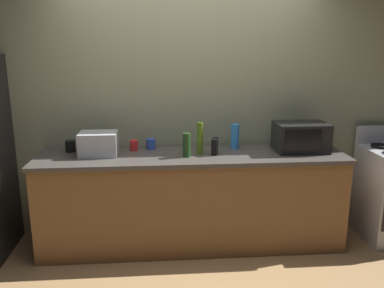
{
  "coord_description": "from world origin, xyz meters",
  "views": [
    {
      "loc": [
        -0.29,
        -3.18,
        1.9
      ],
      "look_at": [
        0.0,
        0.4,
        1.0
      ],
      "focal_mm": 37.98,
      "sensor_mm": 36.0,
      "label": 1
    }
  ],
  "objects_px": {
    "cordless_phone": "(215,146)",
    "mug_red": "(134,145)",
    "mug_blue": "(151,144)",
    "bottle_spray_cleaner": "(235,137)",
    "toaster_oven": "(99,144)",
    "microwave": "(301,137)",
    "bottle_olive_oil": "(200,138)",
    "mug_black": "(70,146)",
    "bottle_wine": "(187,145)"
  },
  "relations": [
    {
      "from": "mug_black",
      "to": "toaster_oven",
      "type": "bearing_deg",
      "value": -24.92
    },
    {
      "from": "bottle_olive_oil",
      "to": "mug_blue",
      "type": "xyz_separation_m",
      "value": [
        -0.45,
        0.22,
        -0.1
      ]
    },
    {
      "from": "toaster_oven",
      "to": "cordless_phone",
      "type": "xyz_separation_m",
      "value": [
        1.06,
        -0.07,
        -0.03
      ]
    },
    {
      "from": "bottle_olive_oil",
      "to": "mug_black",
      "type": "bearing_deg",
      "value": 171.85
    },
    {
      "from": "cordless_phone",
      "to": "bottle_spray_cleaner",
      "type": "height_order",
      "value": "bottle_spray_cleaner"
    },
    {
      "from": "mug_black",
      "to": "mug_red",
      "type": "bearing_deg",
      "value": 0.58
    },
    {
      "from": "bottle_olive_oil",
      "to": "mug_red",
      "type": "bearing_deg",
      "value": 163.78
    },
    {
      "from": "microwave",
      "to": "cordless_phone",
      "type": "relative_size",
      "value": 3.2
    },
    {
      "from": "mug_blue",
      "to": "mug_red",
      "type": "bearing_deg",
      "value": -165.74
    },
    {
      "from": "cordless_phone",
      "to": "mug_red",
      "type": "xyz_separation_m",
      "value": [
        -0.75,
        0.2,
        -0.03
      ]
    },
    {
      "from": "mug_red",
      "to": "mug_blue",
      "type": "bearing_deg",
      "value": 14.26
    },
    {
      "from": "cordless_phone",
      "to": "bottle_olive_oil",
      "type": "bearing_deg",
      "value": -174.35
    },
    {
      "from": "bottle_olive_oil",
      "to": "mug_red",
      "type": "relative_size",
      "value": 2.99
    },
    {
      "from": "toaster_oven",
      "to": "bottle_spray_cleaner",
      "type": "distance_m",
      "value": 1.28
    },
    {
      "from": "cordless_phone",
      "to": "toaster_oven",
      "type": "bearing_deg",
      "value": -167.54
    },
    {
      "from": "toaster_oven",
      "to": "mug_blue",
      "type": "height_order",
      "value": "toaster_oven"
    },
    {
      "from": "microwave",
      "to": "mug_blue",
      "type": "distance_m",
      "value": 1.43
    },
    {
      "from": "microwave",
      "to": "mug_red",
      "type": "distance_m",
      "value": 1.58
    },
    {
      "from": "mug_red",
      "to": "mug_black",
      "type": "bearing_deg",
      "value": -179.42
    },
    {
      "from": "mug_blue",
      "to": "mug_red",
      "type": "distance_m",
      "value": 0.16
    },
    {
      "from": "mug_blue",
      "to": "mug_red",
      "type": "height_order",
      "value": "mug_blue"
    },
    {
      "from": "toaster_oven",
      "to": "cordless_phone",
      "type": "height_order",
      "value": "toaster_oven"
    },
    {
      "from": "bottle_wine",
      "to": "microwave",
      "type": "bearing_deg",
      "value": 6.0
    },
    {
      "from": "bottle_olive_oil",
      "to": "microwave",
      "type": "bearing_deg",
      "value": 1.76
    },
    {
      "from": "bottle_spray_cleaner",
      "to": "mug_red",
      "type": "distance_m",
      "value": 0.97
    },
    {
      "from": "bottle_olive_oil",
      "to": "mug_black",
      "type": "relative_size",
      "value": 2.71
    },
    {
      "from": "bottle_olive_oil",
      "to": "mug_black",
      "type": "distance_m",
      "value": 1.22
    },
    {
      "from": "bottle_spray_cleaner",
      "to": "bottle_wine",
      "type": "xyz_separation_m",
      "value": [
        -0.48,
        -0.25,
        -0.01
      ]
    },
    {
      "from": "cordless_phone",
      "to": "mug_black",
      "type": "relative_size",
      "value": 1.38
    },
    {
      "from": "cordless_phone",
      "to": "mug_red",
      "type": "relative_size",
      "value": 1.52
    },
    {
      "from": "microwave",
      "to": "toaster_oven",
      "type": "xyz_separation_m",
      "value": [
        -1.88,
        0.01,
        -0.03
      ]
    },
    {
      "from": "cordless_phone",
      "to": "mug_black",
      "type": "xyz_separation_m",
      "value": [
        -1.34,
        0.2,
        -0.02
      ]
    },
    {
      "from": "cordless_phone",
      "to": "bottle_wine",
      "type": "xyz_separation_m",
      "value": [
        -0.26,
        -0.06,
        0.03
      ]
    },
    {
      "from": "bottle_wine",
      "to": "mug_blue",
      "type": "bearing_deg",
      "value": 137.02
    },
    {
      "from": "cordless_phone",
      "to": "mug_red",
      "type": "height_order",
      "value": "cordless_phone"
    },
    {
      "from": "mug_black",
      "to": "microwave",
      "type": "bearing_deg",
      "value": -3.78
    },
    {
      "from": "bottle_spray_cleaner",
      "to": "cordless_phone",
      "type": "bearing_deg",
      "value": -139.85
    },
    {
      "from": "mug_blue",
      "to": "bottle_spray_cleaner",
      "type": "bearing_deg",
      "value": -4.1
    },
    {
      "from": "cordless_phone",
      "to": "bottle_olive_oil",
      "type": "height_order",
      "value": "bottle_olive_oil"
    },
    {
      "from": "toaster_oven",
      "to": "cordless_phone",
      "type": "distance_m",
      "value": 1.06
    },
    {
      "from": "cordless_phone",
      "to": "mug_red",
      "type": "bearing_deg",
      "value": -179.15
    },
    {
      "from": "bottle_spray_cleaner",
      "to": "bottle_olive_oil",
      "type": "distance_m",
      "value": 0.39
    },
    {
      "from": "microwave",
      "to": "bottle_wine",
      "type": "bearing_deg",
      "value": -174.0
    },
    {
      "from": "mug_black",
      "to": "bottle_olive_oil",
      "type": "bearing_deg",
      "value": -8.15
    },
    {
      "from": "bottle_spray_cleaner",
      "to": "mug_blue",
      "type": "height_order",
      "value": "bottle_spray_cleaner"
    },
    {
      "from": "toaster_oven",
      "to": "mug_black",
      "type": "distance_m",
      "value": 0.31
    },
    {
      "from": "microwave",
      "to": "bottle_spray_cleaner",
      "type": "distance_m",
      "value": 0.62
    },
    {
      "from": "bottle_spray_cleaner",
      "to": "bottle_olive_oil",
      "type": "relative_size",
      "value": 0.82
    },
    {
      "from": "toaster_oven",
      "to": "mug_black",
      "type": "bearing_deg",
      "value": 155.08
    },
    {
      "from": "mug_red",
      "to": "bottle_wine",
      "type": "bearing_deg",
      "value": -28.45
    }
  ]
}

